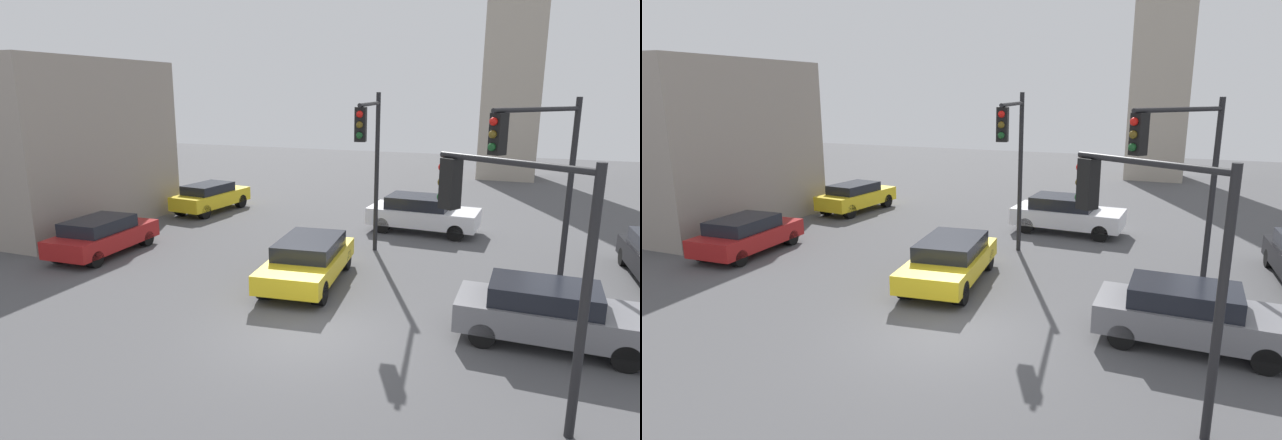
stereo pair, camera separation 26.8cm
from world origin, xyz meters
The scene contains 9 objects.
ground_plane centered at (0.00, 0.00, 0.00)m, with size 81.88×81.88×0.00m, color #4C4C4F.
traffic_light_0 centered at (-0.21, 5.86, 4.06)m, with size 0.72×3.92×5.77m.
traffic_light_1 centered at (4.91, 3.81, 3.99)m, with size 2.16×2.94×5.65m.
traffic_light_2 centered at (4.45, -1.23, 3.42)m, with size 2.78×1.80×4.73m.
car_0 centered at (0.66, 10.91, 0.80)m, with size 4.57×2.26×1.53m.
car_2 centered at (-1.41, 3.42, 0.74)m, with size 2.47×4.82×1.37m.
car_3 centered at (-9.51, 3.39, 0.72)m, with size 2.03×4.19×1.37m.
car_5 centered at (-9.82, 10.99, 0.76)m, with size 2.16×4.40×1.42m.
car_6 centered at (5.44, 1.65, 0.76)m, with size 4.34×1.86×1.45m.
Camera 1 is at (4.69, -11.04, 5.76)m, focal length 29.87 mm.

